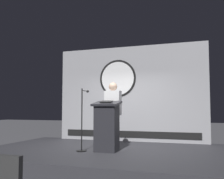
% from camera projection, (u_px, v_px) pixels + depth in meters
% --- Properties ---
extents(ground_plane, '(40.00, 40.00, 0.00)m').
position_uv_depth(ground_plane, '(111.00, 162.00, 6.45)').
color(ground_plane, '#4C4C51').
extents(stage_platform, '(6.40, 4.00, 0.30)m').
position_uv_depth(stage_platform, '(111.00, 156.00, 6.46)').
color(stage_platform, '#333338').
rests_on(stage_platform, ground).
extents(banner_display, '(4.77, 0.12, 3.00)m').
position_uv_depth(banner_display, '(129.00, 93.00, 8.33)').
color(banner_display, '#9E9EA3').
rests_on(banner_display, stage_platform).
extents(podium, '(0.64, 0.50, 1.21)m').
position_uv_depth(podium, '(107.00, 126.00, 6.26)').
color(podium, '#26262B').
rests_on(podium, stage_platform).
extents(speaker_person, '(0.40, 0.26, 1.69)m').
position_uv_depth(speaker_person, '(113.00, 114.00, 6.73)').
color(speaker_person, black).
rests_on(speaker_person, stage_platform).
extents(microphone_stand, '(0.24, 0.49, 1.51)m').
position_uv_depth(microphone_stand, '(83.00, 129.00, 6.33)').
color(microphone_stand, black).
rests_on(microphone_stand, stage_platform).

